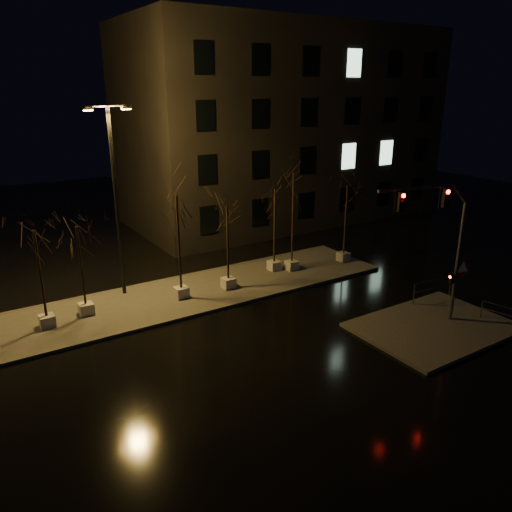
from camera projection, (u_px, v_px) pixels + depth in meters
ground at (255, 339)px, 21.85m from camera, size 90.00×90.00×0.00m
median at (195, 293)px, 26.62m from camera, size 22.00×5.00×0.15m
sidewalk_corner at (434, 327)px, 22.84m from camera, size 7.00×5.00×0.15m
building at (282, 125)px, 40.92m from camera, size 25.00×12.00×15.00m
tree_0 at (37, 253)px, 21.56m from camera, size 1.80×1.80×4.67m
tree_1 at (79, 247)px, 22.85m from camera, size 1.80×1.80×4.48m
tree_2 at (178, 219)px, 24.51m from camera, size 1.80×1.80×5.53m
tree_3 at (227, 224)px, 25.97m from camera, size 1.80×1.80×4.67m
tree_4 at (275, 208)px, 28.50m from camera, size 1.80×1.80×5.00m
tree_5 at (293, 195)px, 28.31m from camera, size 1.80×1.80×5.93m
tree_6 at (346, 203)px, 30.05m from camera, size 1.80×1.80×4.88m
traffic_signal_mast at (442, 235)px, 21.75m from camera, size 5.16×1.26×6.44m
streetlight_main at (115, 190)px, 24.63m from camera, size 2.39×0.61×9.55m
guard_rail_a at (433, 287)px, 25.33m from camera, size 2.53×0.32×1.10m
guard_rail_b at (502, 312)px, 22.84m from camera, size 0.45×1.79×0.87m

